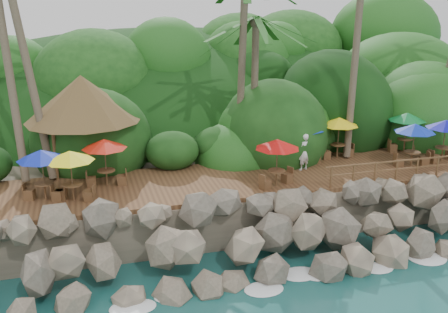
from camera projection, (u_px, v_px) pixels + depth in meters
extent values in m
plane|color=#19514F|center=(268.00, 290.00, 19.28)|extent=(140.00, 140.00, 0.00)
cube|color=gray|center=(182.00, 147.00, 33.67)|extent=(32.00, 25.20, 2.10)
ellipsoid|color=#143811|center=(164.00, 134.00, 40.87)|extent=(44.80, 28.00, 15.40)
cube|color=brown|center=(224.00, 181.00, 24.13)|extent=(26.00, 5.00, 0.20)
ellipsoid|color=white|center=(103.00, 310.00, 17.99)|extent=(1.20, 0.80, 0.06)
ellipsoid|color=white|center=(187.00, 297.00, 18.77)|extent=(1.20, 0.80, 0.06)
ellipsoid|color=white|center=(265.00, 285.00, 19.54)|extent=(1.20, 0.80, 0.06)
ellipsoid|color=white|center=(337.00, 274.00, 20.32)|extent=(1.20, 0.80, 0.06)
ellipsoid|color=white|center=(403.00, 263.00, 21.09)|extent=(1.20, 0.80, 0.06)
cylinder|color=brown|center=(23.00, 47.00, 22.78)|extent=(1.99, 2.27, 11.87)
cylinder|color=brown|center=(1.00, 21.00, 22.52)|extent=(1.21, 3.38, 13.98)
cylinder|color=brown|center=(242.00, 72.00, 25.59)|extent=(0.48, 1.01, 9.14)
cylinder|color=brown|center=(254.00, 90.00, 26.34)|extent=(0.43, 0.58, 7.13)
ellipsoid|color=#23601E|center=(256.00, 18.00, 25.27)|extent=(6.00, 6.00, 2.40)
cylinder|color=brown|center=(355.00, 56.00, 26.37)|extent=(1.37, 1.75, 10.35)
cylinder|color=brown|center=(55.00, 155.00, 23.68)|extent=(0.16, 0.16, 2.40)
cylinder|color=brown|center=(117.00, 150.00, 24.40)|extent=(0.16, 0.16, 2.40)
cylinder|color=brown|center=(57.00, 139.00, 26.25)|extent=(0.16, 0.16, 2.40)
cylinder|color=brown|center=(113.00, 135.00, 26.97)|extent=(0.16, 0.16, 2.40)
cone|color=brown|center=(82.00, 98.00, 24.64)|extent=(5.54, 5.54, 2.20)
cylinder|color=brown|center=(411.00, 159.00, 25.89)|extent=(0.08, 0.08, 0.71)
cylinder|color=brown|center=(412.00, 152.00, 25.79)|extent=(0.80, 0.80, 0.05)
cylinder|color=brown|center=(413.00, 146.00, 25.69)|extent=(0.05, 0.05, 2.10)
cone|color=#0D2AAB|center=(415.00, 128.00, 25.42)|extent=(2.00, 2.00, 0.43)
cube|color=brown|center=(398.00, 162.00, 25.86)|extent=(0.46, 0.46, 0.44)
cube|color=brown|center=(424.00, 161.00, 26.01)|extent=(0.46, 0.46, 0.44)
cylinder|color=brown|center=(442.00, 154.00, 26.66)|extent=(0.08, 0.08, 0.71)
cylinder|color=brown|center=(443.00, 147.00, 26.55)|extent=(0.80, 0.80, 0.05)
cylinder|color=brown|center=(444.00, 141.00, 26.45)|extent=(0.05, 0.05, 2.10)
cone|color=#0C0CA1|center=(446.00, 124.00, 26.18)|extent=(2.00, 2.00, 0.43)
cube|color=brown|center=(433.00, 159.00, 26.38)|extent=(0.49, 0.49, 0.44)
cylinder|color=brown|center=(73.00, 193.00, 21.47)|extent=(0.08, 0.08, 0.71)
cylinder|color=brown|center=(72.00, 184.00, 21.36)|extent=(0.80, 0.80, 0.05)
cylinder|color=brown|center=(72.00, 177.00, 21.26)|extent=(0.05, 0.05, 2.10)
cone|color=#FDEF15|center=(70.00, 156.00, 20.99)|extent=(2.00, 2.00, 0.43)
cube|color=brown|center=(58.00, 196.00, 21.52)|extent=(0.50, 0.50, 0.44)
cube|color=brown|center=(90.00, 196.00, 21.50)|extent=(0.50, 0.50, 0.44)
cylinder|color=brown|center=(337.00, 151.00, 27.19)|extent=(0.08, 0.08, 0.71)
cylinder|color=brown|center=(338.00, 145.00, 27.08)|extent=(0.80, 0.80, 0.05)
cylinder|color=brown|center=(338.00, 138.00, 26.98)|extent=(0.05, 0.05, 2.10)
cone|color=yellow|center=(339.00, 121.00, 26.71)|extent=(2.00, 2.00, 0.43)
cube|color=brown|center=(326.00, 155.00, 27.04)|extent=(0.41, 0.41, 0.44)
cube|color=brown|center=(348.00, 152.00, 27.42)|extent=(0.41, 0.41, 0.44)
cylinder|color=brown|center=(45.00, 191.00, 21.60)|extent=(0.08, 0.08, 0.71)
cylinder|color=brown|center=(44.00, 183.00, 21.49)|extent=(0.80, 0.80, 0.05)
cylinder|color=brown|center=(43.00, 176.00, 21.39)|extent=(0.05, 0.05, 2.10)
cone|color=#0D20AC|center=(41.00, 155.00, 21.12)|extent=(2.00, 2.00, 0.43)
cube|color=brown|center=(30.00, 194.00, 21.64)|extent=(0.50, 0.50, 0.44)
cube|color=brown|center=(61.00, 194.00, 21.63)|extent=(0.50, 0.50, 0.44)
cylinder|color=brown|center=(107.00, 178.00, 23.18)|extent=(0.08, 0.08, 0.71)
cylinder|color=brown|center=(106.00, 170.00, 23.07)|extent=(0.80, 0.80, 0.05)
cylinder|color=brown|center=(106.00, 163.00, 22.97)|extent=(0.05, 0.05, 2.10)
cone|color=red|center=(104.00, 144.00, 22.70)|extent=(2.00, 2.00, 0.43)
cube|color=brown|center=(92.00, 182.00, 23.09)|extent=(0.43, 0.43, 0.44)
cube|color=brown|center=(122.00, 180.00, 23.34)|extent=(0.43, 0.43, 0.44)
cylinder|color=brown|center=(303.00, 156.00, 26.34)|extent=(0.08, 0.08, 0.71)
cylinder|color=brown|center=(303.00, 149.00, 26.23)|extent=(0.80, 0.80, 0.05)
cylinder|color=brown|center=(304.00, 143.00, 26.13)|extent=(0.05, 0.05, 2.10)
cone|color=#0D31AF|center=(305.00, 126.00, 25.86)|extent=(2.00, 2.00, 0.43)
cube|color=brown|center=(290.00, 158.00, 26.42)|extent=(0.51, 0.51, 0.44)
cube|color=brown|center=(316.00, 159.00, 26.34)|extent=(0.51, 0.51, 0.44)
cylinder|color=brown|center=(404.00, 145.00, 28.23)|extent=(0.08, 0.08, 0.71)
cylinder|color=brown|center=(405.00, 139.00, 28.12)|extent=(0.80, 0.80, 0.05)
cylinder|color=brown|center=(406.00, 133.00, 28.02)|extent=(0.05, 0.05, 2.10)
cone|color=#0C6C2C|center=(407.00, 117.00, 27.75)|extent=(2.00, 2.00, 0.43)
cube|color=brown|center=(392.00, 148.00, 28.20)|extent=(0.46, 0.46, 0.44)
cube|color=brown|center=(416.00, 147.00, 28.34)|extent=(0.46, 0.46, 0.44)
cylinder|color=brown|center=(276.00, 178.00, 23.15)|extent=(0.08, 0.08, 0.71)
cylinder|color=brown|center=(277.00, 171.00, 23.05)|extent=(0.80, 0.80, 0.05)
cylinder|color=brown|center=(277.00, 164.00, 22.95)|extent=(0.05, 0.05, 2.10)
cone|color=#B80D0B|center=(277.00, 144.00, 22.68)|extent=(2.00, 2.00, 0.43)
cube|color=brown|center=(265.00, 184.00, 22.80)|extent=(0.52, 0.52, 0.44)
cube|color=brown|center=(287.00, 178.00, 23.59)|extent=(0.52, 0.52, 0.44)
cylinder|color=brown|center=(331.00, 177.00, 22.90)|extent=(0.10, 0.10, 1.00)
cylinder|color=brown|center=(354.00, 175.00, 23.19)|extent=(0.10, 0.10, 1.00)
cylinder|color=brown|center=(375.00, 172.00, 23.47)|extent=(0.10, 0.10, 1.00)
cylinder|color=brown|center=(396.00, 170.00, 23.75)|extent=(0.10, 0.10, 1.00)
cylinder|color=brown|center=(417.00, 168.00, 24.04)|extent=(0.10, 0.10, 1.00)
cylinder|color=brown|center=(437.00, 166.00, 24.32)|extent=(0.10, 0.10, 1.00)
cube|color=brown|center=(408.00, 160.00, 23.76)|extent=(8.30, 0.06, 0.06)
cube|color=brown|center=(407.00, 168.00, 23.88)|extent=(8.30, 0.06, 0.06)
imported|color=white|center=(304.00, 152.00, 25.12)|extent=(0.79, 0.67, 1.83)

